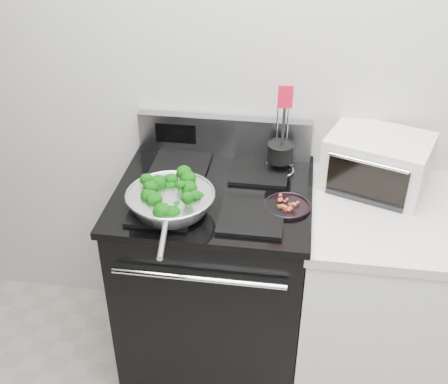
% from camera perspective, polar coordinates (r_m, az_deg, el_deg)
% --- Properties ---
extents(back_wall, '(4.00, 0.02, 2.70)m').
position_cam_1_polar(back_wall, '(2.36, 7.58, 12.28)').
color(back_wall, beige).
rests_on(back_wall, ground).
extents(gas_range, '(0.79, 0.69, 1.13)m').
position_cam_1_polar(gas_range, '(2.54, -0.95, -8.58)').
color(gas_range, black).
rests_on(gas_range, floor).
extents(counter, '(0.62, 0.68, 0.92)m').
position_cam_1_polar(counter, '(2.56, 14.60, -10.28)').
color(counter, white).
rests_on(counter, floor).
extents(skillet, '(0.34, 0.53, 0.07)m').
position_cam_1_polar(skillet, '(2.11, -5.45, -0.88)').
color(skillet, silver).
rests_on(skillet, gas_range).
extents(broccoli_pile, '(0.26, 0.26, 0.09)m').
position_cam_1_polar(broccoli_pile, '(2.10, -5.47, -0.41)').
color(broccoli_pile, black).
rests_on(broccoli_pile, skillet).
extents(bacon_plate, '(0.18, 0.18, 0.04)m').
position_cam_1_polar(bacon_plate, '(2.16, 6.45, -1.19)').
color(bacon_plate, black).
rests_on(bacon_plate, gas_range).
extents(utensil_holder, '(0.13, 0.13, 0.39)m').
position_cam_1_polar(utensil_holder, '(2.36, 5.72, 3.57)').
color(utensil_holder, silver).
rests_on(utensil_holder, gas_range).
extents(toaster_oven, '(0.47, 0.41, 0.23)m').
position_cam_1_polar(toaster_oven, '(2.37, 15.32, 2.96)').
color(toaster_oven, silver).
rests_on(toaster_oven, counter).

